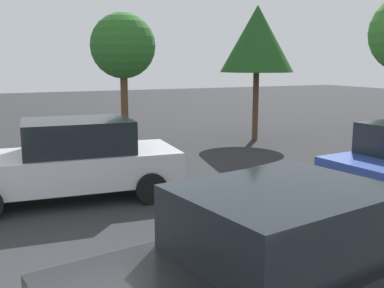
{
  "coord_description": "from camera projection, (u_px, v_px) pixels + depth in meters",
  "views": [
    {
      "loc": [
        -0.6,
        -5.4,
        2.85
      ],
      "look_at": [
        2.48,
        1.25,
        1.5
      ],
      "focal_mm": 41.52,
      "sensor_mm": 36.0,
      "label": 1
    }
  ],
  "objects": [
    {
      "name": "tree_centre_verge",
      "position": [
        123.0,
        47.0,
        14.73
      ],
      "size": [
        2.17,
        2.17,
        4.48
      ],
      "color": "#513823",
      "rests_on": "ground_plane"
    },
    {
      "name": "lane_marking_centre",
      "position": [
        256.0,
        250.0,
        6.83
      ],
      "size": [
        28.0,
        0.16,
        0.01
      ],
      "primitive_type": "cube",
      "color": "#E0D14C"
    },
    {
      "name": "tree_left_verge",
      "position": [
        257.0,
        39.0,
        15.95
      ],
      "size": [
        2.66,
        2.66,
        4.87
      ],
      "color": "#513823",
      "rests_on": "ground_plane"
    },
    {
      "name": "car_silver_near_curb",
      "position": [
        71.0,
        160.0,
        9.31
      ],
      "size": [
        4.7,
        2.38,
        1.68
      ],
      "color": "#B7BABF",
      "rests_on": "ground_plane"
    },
    {
      "name": "car_black_mid_road",
      "position": [
        270.0,
        269.0,
        4.43
      ],
      "size": [
        4.46,
        2.59,
        1.63
      ],
      "color": "black",
      "rests_on": "ground_plane"
    }
  ]
}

